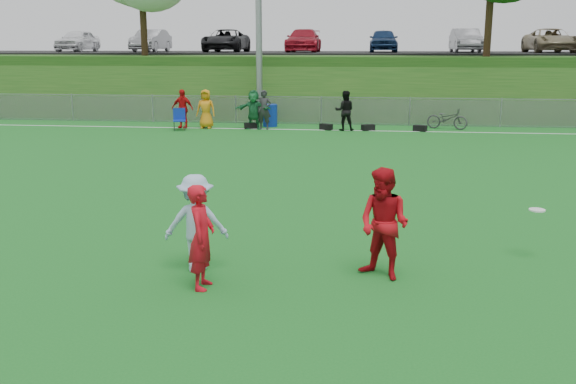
# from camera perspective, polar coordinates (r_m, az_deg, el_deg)

# --- Properties ---
(ground) EXTENTS (120.00, 120.00, 0.00)m
(ground) POSITION_cam_1_polar(r_m,az_deg,el_deg) (10.37, -4.91, -7.56)
(ground) COLOR #15641D
(ground) RESTS_ON ground
(sideline_far) EXTENTS (60.00, 0.10, 0.01)m
(sideline_far) POSITION_cam_1_polar(r_m,az_deg,el_deg) (27.80, 2.67, 5.53)
(sideline_far) COLOR white
(sideline_far) RESTS_ON ground
(fence) EXTENTS (58.00, 0.06, 1.30)m
(fence) POSITION_cam_1_polar(r_m,az_deg,el_deg) (29.71, 2.97, 7.26)
(fence) COLOR gray
(fence) RESTS_ON ground
(berm) EXTENTS (120.00, 18.00, 3.00)m
(berm) POSITION_cam_1_polar(r_m,az_deg,el_deg) (40.60, 4.09, 10.01)
(berm) COLOR #184A14
(berm) RESTS_ON ground
(parking_lot) EXTENTS (120.00, 12.00, 0.10)m
(parking_lot) POSITION_cam_1_polar(r_m,az_deg,el_deg) (42.54, 4.27, 12.23)
(parking_lot) COLOR black
(parking_lot) RESTS_ON berm
(car_row) EXTENTS (32.04, 5.18, 1.44)m
(car_row) POSITION_cam_1_polar(r_m,az_deg,el_deg) (41.61, 2.57, 13.30)
(car_row) COLOR white
(car_row) RESTS_ON parking_lot
(spectator_row) EXTENTS (8.07, 0.69, 1.69)m
(spectator_row) POSITION_cam_1_polar(r_m,az_deg,el_deg) (28.05, -3.12, 7.33)
(spectator_row) COLOR red
(spectator_row) RESTS_ON ground
(gear_bags) EXTENTS (7.92, 0.56, 0.26)m
(gear_bags) POSITION_cam_1_polar(r_m,az_deg,el_deg) (27.83, 4.69, 5.77)
(gear_bags) COLOR black
(gear_bags) RESTS_ON ground
(player_red_left) EXTENTS (0.39, 0.59, 1.61)m
(player_red_left) POSITION_cam_1_polar(r_m,az_deg,el_deg) (9.75, -7.69, -3.98)
(player_red_left) COLOR red
(player_red_left) RESTS_ON ground
(player_red_center) EXTENTS (1.09, 1.03, 1.77)m
(player_red_center) POSITION_cam_1_polar(r_m,az_deg,el_deg) (10.16, 8.54, -2.83)
(player_red_center) COLOR red
(player_red_center) RESTS_ON ground
(player_blue) EXTENTS (1.13, 0.78, 1.60)m
(player_blue) POSITION_cam_1_polar(r_m,az_deg,el_deg) (10.54, -8.17, -2.72)
(player_blue) COLOR #A1BDDF
(player_blue) RESTS_ON ground
(frisbee) EXTENTS (0.28, 0.28, 0.03)m
(frisbee) POSITION_cam_1_polar(r_m,az_deg,el_deg) (11.79, 21.27, -1.50)
(frisbee) COLOR silver
(frisbee) RESTS_ON ground
(recycling_bin) EXTENTS (0.84, 0.84, 0.99)m
(recycling_bin) POSITION_cam_1_polar(r_m,az_deg,el_deg) (28.98, -1.61, 6.82)
(recycling_bin) COLOR #0E2C9C
(recycling_bin) RESTS_ON ground
(camp_chair) EXTENTS (0.64, 0.65, 0.93)m
(camp_chair) POSITION_cam_1_polar(r_m,az_deg,el_deg) (28.07, -9.62, 5.99)
(camp_chair) COLOR #0E2A9A
(camp_chair) RESTS_ON ground
(bicycle) EXTENTS (1.86, 1.17, 0.92)m
(bicycle) POSITION_cam_1_polar(r_m,az_deg,el_deg) (28.88, 13.97, 6.36)
(bicycle) COLOR #302F32
(bicycle) RESTS_ON ground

